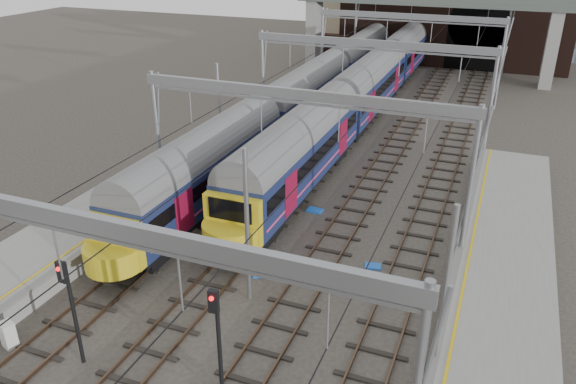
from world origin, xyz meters
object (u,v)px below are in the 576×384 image
at_px(signal_near_centre, 217,331).
at_px(relay_cabinet, 8,335).
at_px(signal_near_left, 70,300).
at_px(train_main, 390,65).
at_px(train_second, 305,96).

height_order(signal_near_centre, relay_cabinet, signal_near_centre).
bearing_deg(signal_near_centre, signal_near_left, 177.34).
height_order(train_main, signal_near_centre, train_main).
bearing_deg(signal_near_centre, relay_cabinet, 177.59).
distance_m(signal_near_left, signal_near_centre, 5.64).
height_order(signal_near_left, relay_cabinet, signal_near_left).
bearing_deg(train_main, signal_near_left, -92.75).
xyz_separation_m(signal_near_left, signal_near_centre, (5.63, 0.40, 0.02)).
xyz_separation_m(train_second, relay_cabinet, (-1.26, -29.52, -1.96)).
bearing_deg(signal_near_left, relay_cabinet, -172.24).
distance_m(train_main, signal_near_left, 42.78).
height_order(train_second, relay_cabinet, train_second).
relative_size(signal_near_left, relay_cabinet, 4.10).
bearing_deg(train_second, relay_cabinet, -92.44).
height_order(signal_near_left, signal_near_centre, signal_near_centre).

